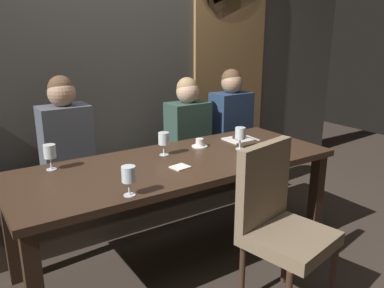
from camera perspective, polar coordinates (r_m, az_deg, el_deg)
ground at (r=2.95m, az=-2.03°, el=-16.25°), size 9.00×9.00×0.00m
back_wall_tiled at (r=3.59m, az=-12.80°, el=14.56°), size 6.00×0.12×3.00m
arched_door at (r=4.21m, az=5.58°, el=13.24°), size 0.90×0.05×2.55m
dining_table at (r=2.65m, az=-2.17°, el=-4.30°), size 2.20×0.84×0.74m
banquette_bench at (r=3.39m, az=-8.28°, el=-7.47°), size 2.50×0.44×0.45m
chair_near_side at (r=2.31m, az=12.52°, el=-10.54°), size 0.52×0.52×0.98m
diner_redhead at (r=3.04m, az=-18.04°, el=1.32°), size 0.36×0.24×0.83m
diner_bearded at (r=3.46m, az=-0.63°, el=3.24°), size 0.36×0.24×0.75m
diner_far_end at (r=3.71m, az=5.73°, el=4.44°), size 0.36×0.24×0.80m
wine_glass_near_right at (r=2.72m, az=-4.17°, el=0.73°), size 0.08×0.08×0.16m
wine_glass_center_front at (r=2.59m, az=-20.12°, el=-1.19°), size 0.08×0.08×0.16m
wine_glass_end_left at (r=2.88m, az=7.07°, el=1.42°), size 0.08×0.08×0.16m
wine_glass_center_back at (r=2.08m, az=-9.27°, el=-4.58°), size 0.08×0.08×0.16m
espresso_cup at (r=2.93m, az=1.13°, el=0.08°), size 0.12×0.12×0.06m
dessert_plate at (r=3.14m, az=6.78°, el=0.83°), size 0.19×0.19×0.05m
fork_on_table at (r=3.21m, az=8.95°, el=0.89°), size 0.03×0.17×0.01m
folded_napkin at (r=2.50m, az=-1.74°, el=-3.40°), size 0.12×0.12×0.01m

